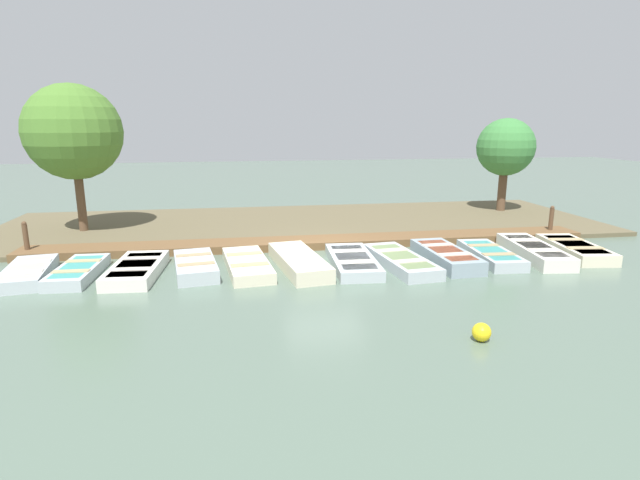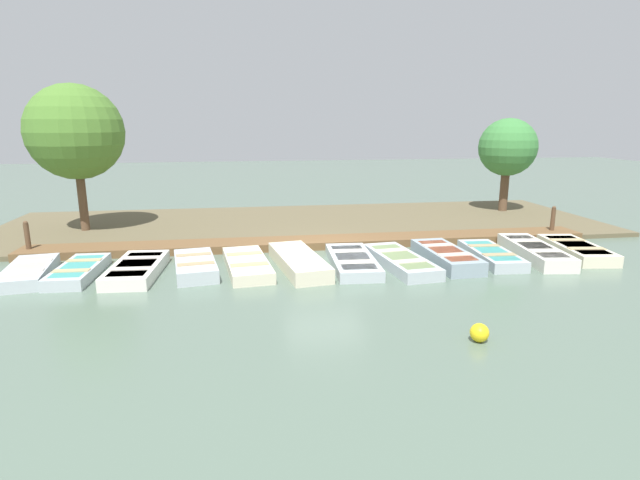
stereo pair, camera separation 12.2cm
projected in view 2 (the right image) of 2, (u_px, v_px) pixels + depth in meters
The scene contains 20 objects.
ground_plane at pixel (324, 257), 15.70m from camera, with size 80.00×80.00×0.00m, color #566B5B.
shore_bank at pixel (305, 224), 20.49m from camera, with size 8.00×24.00×0.16m.
dock_walkway at pixel (317, 242), 17.08m from camera, with size 1.26×19.08×0.26m.
rowboat_0 at pixel (28, 272), 13.55m from camera, with size 2.85×1.45×0.36m.
rowboat_1 at pixel (79, 271), 13.71m from camera, with size 2.73×1.10×0.34m.
rowboat_2 at pixel (137, 269), 13.84m from camera, with size 3.01×1.40×0.36m.
rowboat_3 at pixel (195, 265), 14.11m from camera, with size 2.78×1.45×0.40m.
rowboat_4 at pixel (247, 264), 14.33m from camera, with size 3.26×1.47×0.34m.
rowboat_5 at pixel (299, 261), 14.45m from camera, with size 3.54×1.56×0.44m.
rowboat_6 at pixel (352, 261), 14.66m from camera, with size 3.31×1.37×0.33m.
rowboat_7 at pixel (401, 261), 14.66m from camera, with size 3.44×1.47×0.35m.
rowboat_8 at pixel (446, 256), 14.98m from camera, with size 3.08×1.19×0.44m.
rowboat_9 at pixel (491, 255), 15.32m from camera, with size 2.99×1.24×0.34m.
rowboat_10 at pixel (535, 251), 15.60m from camera, with size 3.60×1.48×0.42m.
rowboat_11 at pixel (576, 249), 15.90m from camera, with size 3.15×1.57×0.38m.
mooring_post_near at pixel (28, 239), 15.62m from camera, with size 0.16×0.16×1.16m.
mooring_post_far at pixel (553, 221), 18.32m from camera, with size 0.16×0.16×1.16m.
buoy at pixel (479, 333), 9.64m from camera, with size 0.37×0.37×0.37m.
park_tree_far_left at pixel (75, 132), 18.07m from camera, with size 3.43×3.43×5.51m.
park_tree_left at pixel (508, 148), 22.38m from camera, with size 2.56×2.56×4.32m.
Camera 2 is at (14.95, -2.48, 4.16)m, focal length 28.00 mm.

